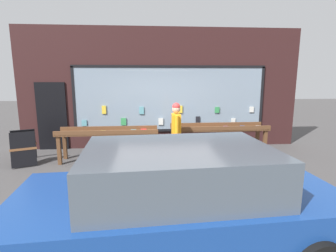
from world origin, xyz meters
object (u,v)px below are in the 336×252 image
Objects in this scene: person_browsing at (176,129)px; small_dog at (155,156)px; display_table_left at (108,135)px; sandwich_board_sign at (24,147)px; parked_car at (179,198)px; display_table_right at (219,131)px.

person_browsing is 0.86m from small_dog.
display_table_left is at bearing 49.95° from small_dog.
person_browsing reaches higher than small_dog.
display_table_left is 2.67× the size of sandwich_board_sign.
parked_car is (0.19, -3.31, 0.45)m from small_dog.
display_table_left is at bearing 106.62° from parked_car.
sandwich_board_sign is (-3.99, 0.40, -0.49)m from person_browsing.
small_dog is at bearing 89.87° from parked_car.
display_table_left is at bearing -20.39° from sandwich_board_sign.
sandwich_board_sign reaches higher than small_dog.
display_table_left is 1.00× the size of display_table_right.
display_table_right is 2.67× the size of sandwich_board_sign.
display_table_right is 4.68× the size of small_dog.
person_browsing is at bearing -159.60° from display_table_right.
display_table_right is at bearing -84.40° from small_dog.
small_dog is (1.25, -0.62, -0.43)m from display_table_left.
display_table_left reaches higher than sandwich_board_sign.
sandwich_board_sign is at bearing 86.56° from person_browsing.
person_browsing reaches higher than display_table_left.
sandwich_board_sign is at bearing 67.30° from small_dog.
display_table_left reaches higher than small_dog.
person_browsing is at bearing 80.75° from parked_car.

